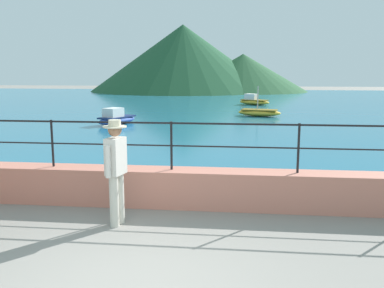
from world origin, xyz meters
name	(u,v)px	position (x,y,z in m)	size (l,w,h in m)	color
promenade_wall	(172,187)	(0.00, 3.20, 0.35)	(20.00, 0.56, 0.70)	tan
railing	(171,136)	(0.00, 3.20, 1.34)	(18.44, 0.04, 0.90)	black
lake_water	(222,105)	(0.00, 25.84, 0.03)	(64.00, 44.32, 0.06)	#236B89
hill_main	(183,58)	(-5.43, 45.39, 3.79)	(21.43, 21.43, 7.59)	#1E4C2D
hill_secondary	(243,73)	(1.51, 44.67, 2.11)	(14.69, 14.69, 4.23)	#285633
person_walking	(116,167)	(-0.74, 2.11, 0.98)	(0.38, 0.56, 1.75)	beige
boat_1	(254,101)	(2.21, 25.91, 0.33)	(2.44, 1.94, 0.76)	gold
boat_2	(116,118)	(-4.34, 14.29, 0.33)	(1.74, 2.47, 0.76)	#2D4C9E
boat_3	(259,112)	(2.28, 18.49, 0.26)	(2.45, 1.43, 1.60)	gold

